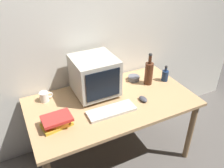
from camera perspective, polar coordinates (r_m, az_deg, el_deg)
ground_plane at (r=2.62m, az=0.00°, el=-17.04°), size 6.00×6.00×0.00m
back_wall at (r=2.27m, az=-5.43°, el=13.19°), size 4.00×0.08×2.50m
desk at (r=2.18m, az=0.00°, el=-5.89°), size 1.51×0.83×0.72m
crt_monitor at (r=2.13m, az=-4.31°, el=2.02°), size 0.38×0.39×0.37m
keyboard at (r=1.99m, az=-0.14°, el=-6.56°), size 0.42×0.16×0.02m
computer_mouse at (r=2.14m, az=7.62°, el=-3.66°), size 0.06×0.10×0.04m
bottle_tall at (r=2.34m, az=9.00°, el=2.78°), size 0.08×0.08×0.34m
bottle_short at (r=2.46m, az=12.86°, el=2.14°), size 0.07×0.07×0.17m
book_stack at (r=1.89m, az=-13.41°, el=-8.86°), size 0.25×0.18×0.09m
mug at (r=2.19m, az=-16.18°, el=-2.98°), size 0.12×0.08×0.09m
cd_spindle at (r=2.44m, az=5.35°, el=1.46°), size 0.12×0.12×0.04m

